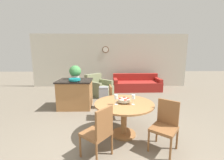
{
  "coord_description": "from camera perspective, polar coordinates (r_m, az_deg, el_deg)",
  "views": [
    {
      "loc": [
        -0.06,
        -2.25,
        1.76
      ],
      "look_at": [
        0.04,
        2.32,
        0.92
      ],
      "focal_mm": 24.0,
      "sensor_mm": 36.0,
      "label": 1
    }
  ],
  "objects": [
    {
      "name": "ground_plane",
      "position": [
        2.85,
        0.21,
        -27.69
      ],
      "size": [
        24.0,
        24.0,
        0.0
      ],
      "primitive_type": "plane",
      "color": "#706656"
    },
    {
      "name": "wall_back",
      "position": [
        7.84,
        -0.82,
        7.37
      ],
      "size": [
        8.0,
        0.09,
        2.7
      ],
      "color": "beige",
      "rests_on": "ground_plane"
    },
    {
      "name": "dining_table",
      "position": [
        3.24,
        4.59,
        -11.4
      ],
      "size": [
        1.24,
        1.24,
        0.72
      ],
      "color": "#9E6B3D",
      "rests_on": "ground_plane"
    },
    {
      "name": "dining_chair_near_left",
      "position": [
        2.62,
        -4.87,
        -18.63
      ],
      "size": [
        0.59,
        0.59,
        0.91
      ],
      "rotation": [
        0.0,
        0.0,
        7.17
      ],
      "color": "brown",
      "rests_on": "ground_plane"
    },
    {
      "name": "dining_chair_near_right",
      "position": [
        2.99,
        19.69,
        -15.29
      ],
      "size": [
        0.59,
        0.59,
        0.91
      ],
      "rotation": [
        0.0,
        0.0,
        8.74
      ],
      "color": "brown",
      "rests_on": "ground_plane"
    },
    {
      "name": "dining_chair_far_side",
      "position": [
        4.04,
        1.07,
        -7.91
      ],
      "size": [
        0.46,
        0.46,
        0.91
      ],
      "rotation": [
        0.0,
        0.0,
        4.81
      ],
      "color": "brown",
      "rests_on": "ground_plane"
    },
    {
      "name": "fruit_bowl",
      "position": [
        3.16,
        4.69,
        -7.61
      ],
      "size": [
        0.26,
        0.26,
        0.11
      ],
      "color": "#B7B29E",
      "rests_on": "dining_table"
    },
    {
      "name": "wine_glass_left",
      "position": [
        3.02,
        1.55,
        -6.61
      ],
      "size": [
        0.07,
        0.07,
        0.21
      ],
      "color": "silver",
      "rests_on": "dining_table"
    },
    {
      "name": "wine_glass_right",
      "position": [
        3.06,
        8.11,
        -6.54
      ],
      "size": [
        0.07,
        0.07,
        0.21
      ],
      "color": "silver",
      "rests_on": "dining_table"
    },
    {
      "name": "kitchen_island",
      "position": [
        5.0,
        -13.74,
        -5.07
      ],
      "size": [
        1.07,
        0.87,
        0.9
      ],
      "color": "#9E6B3D",
      "rests_on": "ground_plane"
    },
    {
      "name": "teal_bowl",
      "position": [
        4.68,
        -14.05,
        0.16
      ],
      "size": [
        0.35,
        0.35,
        0.08
      ],
      "color": "#147A7F",
      "rests_on": "kitchen_island"
    },
    {
      "name": "potted_plant",
      "position": [
        5.08,
        -13.84,
        3.03
      ],
      "size": [
        0.38,
        0.38,
        0.45
      ],
      "color": "beige",
      "rests_on": "kitchen_island"
    },
    {
      "name": "trash_bin",
      "position": [
        4.84,
        -3.18,
        -6.65
      ],
      "size": [
        0.29,
        0.26,
        0.69
      ],
      "color": "#9E9EA3",
      "rests_on": "ground_plane"
    },
    {
      "name": "couch",
      "position": [
        7.24,
        9.29,
        -1.68
      ],
      "size": [
        2.22,
        1.04,
        0.75
      ],
      "rotation": [
        0.0,
        0.0,
        0.03
      ],
      "color": "maroon",
      "rests_on": "ground_plane"
    },
    {
      "name": "armchair",
      "position": [
        6.37,
        -5.18,
        -3.02
      ],
      "size": [
        1.24,
        1.23,
        0.86
      ],
      "rotation": [
        0.0,
        0.0,
        0.85
      ],
      "color": "#7A7F5B",
      "rests_on": "ground_plane"
    }
  ]
}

